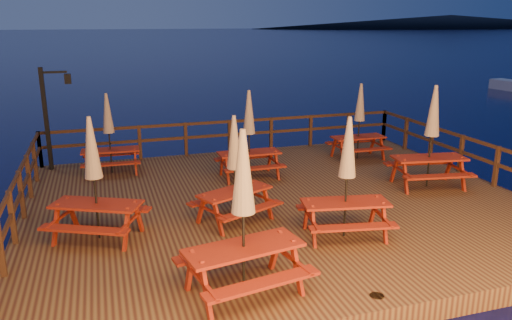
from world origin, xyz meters
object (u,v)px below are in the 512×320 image
Objects in this scene: picnic_table_0 at (432,135)px; picnic_table_2 at (94,177)px; picnic_table_1 at (249,133)px; lamp_post at (51,109)px.

picnic_table_0 is 1.07× the size of picnic_table_2.
picnic_table_1 is at bearing 162.39° from picnic_table_0.
lamp_post is 1.19× the size of picnic_table_2.
picnic_table_2 is at bearing -78.28° from lamp_post.
lamp_post reaches higher than picnic_table_2.
picnic_table_0 reaches higher than picnic_table_2.
picnic_table_1 is (5.22, -2.53, -0.52)m from lamp_post.
picnic_table_0 is 8.42m from picnic_table_2.
picnic_table_2 is (1.14, -5.50, -0.49)m from lamp_post.
lamp_post is at bearing 154.24° from picnic_table_1.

